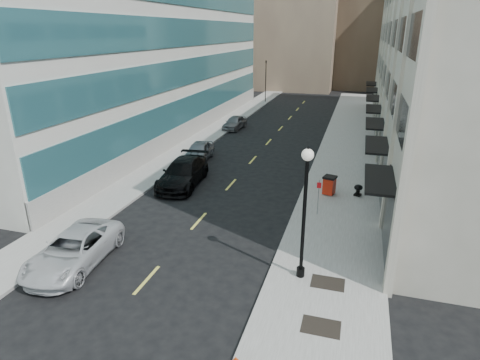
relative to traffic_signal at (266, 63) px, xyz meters
The scene contains 20 objects.
ground 48.65m from the traffic_signal, 83.46° to the right, with size 160.00×160.00×0.00m, color black.
sidewalk_right 31.38m from the traffic_signal, 65.10° to the right, with size 5.00×80.00×0.15m, color gray.
sidewalk_left 28.58m from the traffic_signal, 92.05° to the right, with size 3.00×80.00×0.15m, color gray.
building_right 30.91m from the traffic_signal, 43.12° to the right, with size 15.30×46.50×18.25m.
building_left 23.84m from the traffic_signal, 116.45° to the right, with size 16.14×46.00×20.00m.
skyline_tan_near 21.70m from the traffic_signal, 85.71° to the left, with size 14.00×18.00×28.00m, color #9B8465.
skyline_tan_far 31.63m from the traffic_signal, 105.82° to the left, with size 12.00×14.00×22.00m, color #9B8465.
skyline_stone 29.91m from the traffic_signal, 37.45° to the left, with size 10.00×14.00×20.00m, color beige.
grate_mid 49.11m from the traffic_signal, 74.43° to the right, with size 1.40×1.00×0.01m, color black.
grate_far 46.43m from the traffic_signal, 73.49° to the right, with size 1.40×1.00×0.01m, color black.
road_centerline 32.00m from the traffic_signal, 79.94° to the right, with size 0.15×68.20×0.01m.
traffic_signal is the anchor object (origin of this frame).
car_white_van 46.12m from the traffic_signal, 87.83° to the right, with size 2.56×5.56×1.54m, color silver.
car_black_pickup 35.35m from the traffic_signal, 86.23° to the right, with size 2.46×6.06×1.76m, color black.
car_silver_sedan 29.77m from the traffic_signal, 87.66° to the right, with size 1.80×4.48×1.53m, color gray.
car_grey_sedan 18.41m from the traffic_signal, 87.74° to the right, with size 1.70×4.22×1.44m, color gray.
trash_bin 36.64m from the traffic_signal, 70.24° to the right, with size 0.94×0.95×1.24m.
lamppost 45.63m from the traffic_signal, 74.87° to the right, with size 0.49×0.49×5.90m.
sign_post 39.56m from the traffic_signal, 72.39° to the right, with size 0.25×0.06×2.13m.
urn_planter 37.05m from the traffic_signal, 67.41° to the right, with size 0.54×0.54×0.75m.
Camera 1 is at (8.13, -11.05, 10.21)m, focal length 30.00 mm.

